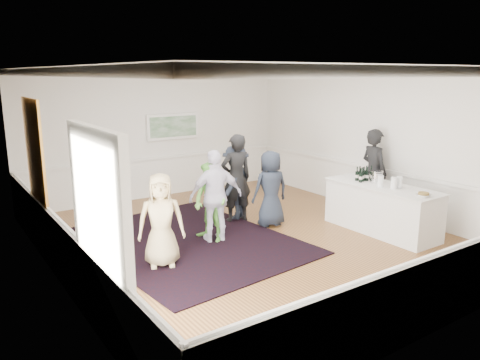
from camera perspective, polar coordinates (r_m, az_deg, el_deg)
floor at (r=9.08m, az=1.13°, el=-7.17°), size 8.00×8.00×0.00m
ceiling at (r=8.53m, az=1.22°, el=13.47°), size 7.00×8.00×0.02m
wall_left at (r=7.25m, az=-21.97°, el=-0.10°), size 0.02×8.00×3.20m
wall_right at (r=11.05m, az=16.17°, el=4.50°), size 0.02×8.00×3.20m
wall_back at (r=12.11m, az=-9.94°, el=5.51°), size 7.00×0.02×3.20m
wall_front at (r=5.96m, az=24.14°, el=-2.97°), size 7.00×0.02×3.20m
wainscoting at (r=8.92m, az=1.14°, el=-4.15°), size 7.00×8.00×1.00m
mirror at (r=8.48m, az=-23.72°, el=2.89°), size 0.05×1.25×1.85m
doorway at (r=5.53m, az=-16.85°, el=-5.54°), size 0.10×1.78×2.56m
landscape_painting at (r=12.21m, az=-8.15°, el=6.48°), size 1.44×0.06×0.66m
area_rug at (r=8.98m, az=-6.39°, el=-7.40°), size 3.72×4.65×0.02m
serving_table at (r=9.76m, az=16.88°, el=-3.34°), size 0.89×2.35×0.95m
bartender at (r=10.76m, az=15.98°, el=0.89°), size 0.56×0.77×1.94m
guest_tan at (r=7.72m, az=-9.60°, el=-4.88°), size 0.89×0.75×1.56m
guest_green at (r=8.78m, az=-3.57°, el=-2.73°), size 0.73×0.85×1.50m
guest_lilac at (r=8.72m, az=-2.97°, el=-2.01°), size 1.09×0.63×1.75m
guest_dark_a at (r=10.10m, az=-0.52°, el=-0.28°), size 1.21×1.08×1.62m
guest_dark_b at (r=9.90m, az=-0.48°, el=0.22°), size 0.75×0.55×1.89m
guest_navy at (r=9.66m, az=3.74°, el=-1.05°), size 0.84×0.62×1.58m
wine_bottles at (r=9.93m, az=14.83°, el=0.80°), size 0.46×0.22×0.31m
juice_pitchers at (r=9.45m, az=17.95°, el=-0.22°), size 0.35×0.37×0.24m
ice_bucket at (r=9.80m, az=16.29°, el=0.32°), size 0.26×0.26×0.25m
nut_bowl at (r=8.99m, az=21.47°, el=-1.68°), size 0.25×0.25×0.07m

